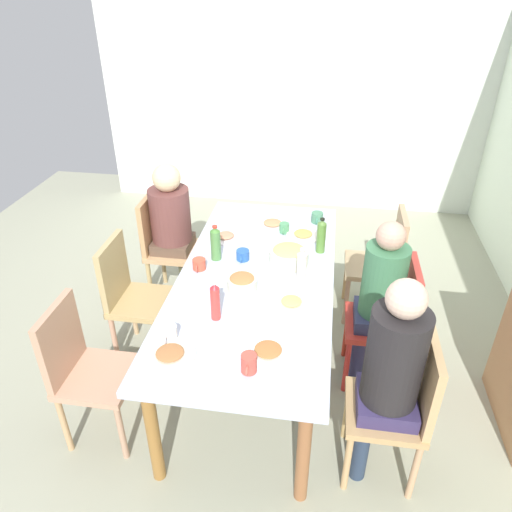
{
  "coord_description": "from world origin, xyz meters",
  "views": [
    {
      "loc": [
        2.53,
        0.4,
        2.43
      ],
      "look_at": [
        0.0,
        0.0,
        0.89
      ],
      "focal_mm": 33.83,
      "sensor_mm": 36.0,
      "label": 1
    }
  ],
  "objects_px": {
    "chair_2": "(164,242)",
    "bottle_2": "(302,266)",
    "chair_4": "(131,293)",
    "plate_4": "(273,224)",
    "dining_table": "(256,285)",
    "person_2": "(172,220)",
    "bowl_1": "(289,255)",
    "bottle_0": "(215,301)",
    "cup_1": "(249,363)",
    "chair_3": "(383,260)",
    "bowl_0": "(242,282)",
    "person_5": "(390,368)",
    "plate_0": "(225,237)",
    "cup_0": "(317,218)",
    "bottle_1": "(321,236)",
    "chair_5": "(402,403)",
    "cup_3": "(284,228)",
    "plate_1": "(170,355)",
    "cup_5": "(199,264)",
    "bottle_3": "(216,243)",
    "cup_2": "(169,333)",
    "chair_0": "(83,366)",
    "chair_1": "(391,317)",
    "cup_4": "(243,255)",
    "plate_5": "(268,351)",
    "plate_2": "(303,235)",
    "plate_3": "(291,303)",
    "person_1": "(379,293)"
  },
  "relations": [
    {
      "from": "cup_0",
      "to": "bottle_0",
      "type": "height_order",
      "value": "bottle_0"
    },
    {
      "from": "person_2",
      "to": "bowl_0",
      "type": "relative_size",
      "value": 6.27
    },
    {
      "from": "bowl_0",
      "to": "cup_3",
      "type": "distance_m",
      "value": 0.78
    },
    {
      "from": "chair_4",
      "to": "plate_4",
      "type": "height_order",
      "value": "chair_4"
    },
    {
      "from": "plate_1",
      "to": "cup_2",
      "type": "bearing_deg",
      "value": -160.94
    },
    {
      "from": "dining_table",
      "to": "chair_1",
      "type": "bearing_deg",
      "value": 90.0
    },
    {
      "from": "chair_5",
      "to": "plate_1",
      "type": "xyz_separation_m",
      "value": [
        0.09,
        -1.19,
        0.24
      ]
    },
    {
      "from": "chair_1",
      "to": "chair_3",
      "type": "height_order",
      "value": "same"
    },
    {
      "from": "chair_0",
      "to": "chair_2",
      "type": "relative_size",
      "value": 1.0
    },
    {
      "from": "bottle_1",
      "to": "chair_5",
      "type": "bearing_deg",
      "value": 23.78
    },
    {
      "from": "plate_1",
      "to": "bowl_0",
      "type": "distance_m",
      "value": 0.7
    },
    {
      "from": "plate_2",
      "to": "plate_0",
      "type": "bearing_deg",
      "value": -78.24
    },
    {
      "from": "plate_0",
      "to": "chair_0",
      "type": "bearing_deg",
      "value": -26.24
    },
    {
      "from": "bowl_1",
      "to": "person_2",
      "type": "bearing_deg",
      "value": -118.19
    },
    {
      "from": "cup_4",
      "to": "chair_0",
      "type": "bearing_deg",
      "value": -39.89
    },
    {
      "from": "person_2",
      "to": "chair_3",
      "type": "bearing_deg",
      "value": 90.0
    },
    {
      "from": "chair_4",
      "to": "bottle_1",
      "type": "bearing_deg",
      "value": 106.56
    },
    {
      "from": "plate_2",
      "to": "person_1",
      "type": "bearing_deg",
      "value": 42.27
    },
    {
      "from": "chair_2",
      "to": "plate_5",
      "type": "height_order",
      "value": "chair_2"
    },
    {
      "from": "plate_0",
      "to": "bowl_0",
      "type": "distance_m",
      "value": 0.64
    },
    {
      "from": "chair_3",
      "to": "cup_1",
      "type": "height_order",
      "value": "chair_3"
    },
    {
      "from": "chair_2",
      "to": "bottle_2",
      "type": "bearing_deg",
      "value": 57.97
    },
    {
      "from": "chair_1",
      "to": "bowl_1",
      "type": "bearing_deg",
      "value": -105.86
    },
    {
      "from": "bottle_3",
      "to": "plate_5",
      "type": "bearing_deg",
      "value": 28.44
    },
    {
      "from": "plate_3",
      "to": "bowl_1",
      "type": "height_order",
      "value": "bowl_1"
    },
    {
      "from": "bottle_0",
      "to": "bottle_3",
      "type": "height_order",
      "value": "bottle_3"
    },
    {
      "from": "chair_1",
      "to": "person_2",
      "type": "xyz_separation_m",
      "value": [
        -0.71,
        -1.65,
        0.2
      ]
    },
    {
      "from": "cup_5",
      "to": "bottle_3",
      "type": "distance_m",
      "value": 0.18
    },
    {
      "from": "bowl_1",
      "to": "bottle_0",
      "type": "xyz_separation_m",
      "value": [
        0.65,
        -0.34,
        0.06
      ]
    },
    {
      "from": "person_2",
      "to": "bowl_1",
      "type": "bearing_deg",
      "value": 61.81
    },
    {
      "from": "person_5",
      "to": "bottle_2",
      "type": "relative_size",
      "value": 5.32
    },
    {
      "from": "plate_0",
      "to": "cup_0",
      "type": "bearing_deg",
      "value": 119.4
    },
    {
      "from": "chair_3",
      "to": "chair_4",
      "type": "height_order",
      "value": "same"
    },
    {
      "from": "cup_1",
      "to": "bottle_2",
      "type": "height_order",
      "value": "bottle_2"
    },
    {
      "from": "person_1",
      "to": "chair_1",
      "type": "bearing_deg",
      "value": 90.0
    },
    {
      "from": "cup_5",
      "to": "cup_2",
      "type": "bearing_deg",
      "value": 1.5
    },
    {
      "from": "dining_table",
      "to": "person_2",
      "type": "distance_m",
      "value": 1.06
    },
    {
      "from": "plate_0",
      "to": "cup_0",
      "type": "xyz_separation_m",
      "value": [
        -0.36,
        0.64,
        0.03
      ]
    },
    {
      "from": "plate_1",
      "to": "bowl_1",
      "type": "distance_m",
      "value": 1.11
    },
    {
      "from": "plate_3",
      "to": "plate_4",
      "type": "xyz_separation_m",
      "value": [
        -0.97,
        -0.23,
        -0.0
      ]
    },
    {
      "from": "chair_4",
      "to": "cup_0",
      "type": "height_order",
      "value": "chair_4"
    },
    {
      "from": "person_5",
      "to": "cup_4",
      "type": "distance_m",
      "value": 1.27
    },
    {
      "from": "chair_1",
      "to": "person_5",
      "type": "height_order",
      "value": "person_5"
    },
    {
      "from": "plate_4",
      "to": "plate_5",
      "type": "height_order",
      "value": "same"
    },
    {
      "from": "cup_5",
      "to": "plate_0",
      "type": "bearing_deg",
      "value": 168.85
    },
    {
      "from": "person_5",
      "to": "bottle_0",
      "type": "height_order",
      "value": "person_5"
    },
    {
      "from": "chair_3",
      "to": "person_5",
      "type": "relative_size",
      "value": 0.72
    },
    {
      "from": "chair_3",
      "to": "cup_5",
      "type": "distance_m",
      "value": 1.45
    },
    {
      "from": "cup_2",
      "to": "bottle_2",
      "type": "relative_size",
      "value": 0.51
    },
    {
      "from": "chair_4",
      "to": "bottle_1",
      "type": "height_order",
      "value": "bottle_1"
    }
  ]
}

